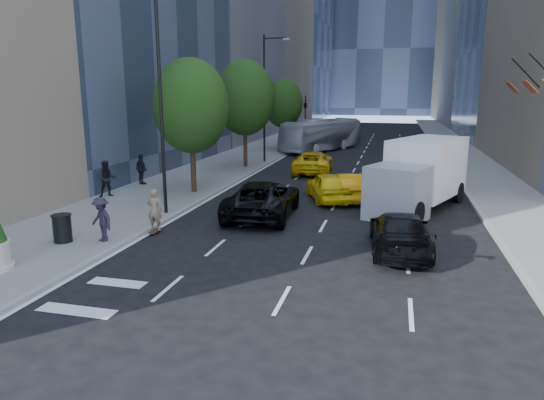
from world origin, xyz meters
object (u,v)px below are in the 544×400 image
(black_sedan_mercedes, at_px, (400,232))
(black_sedan_lincoln, at_px, (263,199))
(city_bus, at_px, (322,135))
(box_truck, at_px, (420,174))
(skateboarder, at_px, (155,213))
(trash_can, at_px, (62,229))

(black_sedan_mercedes, bearing_deg, black_sedan_lincoln, -35.76)
(city_bus, bearing_deg, box_truck, -46.72)
(skateboarder, height_order, trash_can, skateboarder)
(city_bus, height_order, trash_can, city_bus)
(black_sedan_mercedes, xyz_separation_m, box_truck, (0.93, 7.21, 1.01))
(skateboarder, distance_m, box_truck, 12.95)
(city_bus, relative_size, box_truck, 1.49)
(city_bus, bearing_deg, trash_can, -74.80)
(skateboarder, bearing_deg, black_sedan_lincoln, -135.91)
(black_sedan_lincoln, bearing_deg, skateboarder, 43.65)
(black_sedan_mercedes, height_order, city_bus, city_bus)
(trash_can, bearing_deg, skateboarder, 42.38)
(skateboarder, height_order, box_truck, box_truck)
(black_sedan_lincoln, bearing_deg, black_sedan_mercedes, 145.73)
(black_sedan_mercedes, bearing_deg, trash_can, 6.57)
(black_sedan_mercedes, height_order, trash_can, black_sedan_mercedes)
(black_sedan_lincoln, relative_size, box_truck, 0.80)
(trash_can, bearing_deg, box_truck, 35.71)
(skateboarder, xyz_separation_m, trash_can, (-2.62, -2.39, -0.21))
(black_sedan_lincoln, xyz_separation_m, black_sedan_mercedes, (6.20, -3.79, -0.11))
(black_sedan_mercedes, xyz_separation_m, trash_can, (-12.42, -2.38, -0.08))
(skateboarder, relative_size, box_truck, 0.23)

